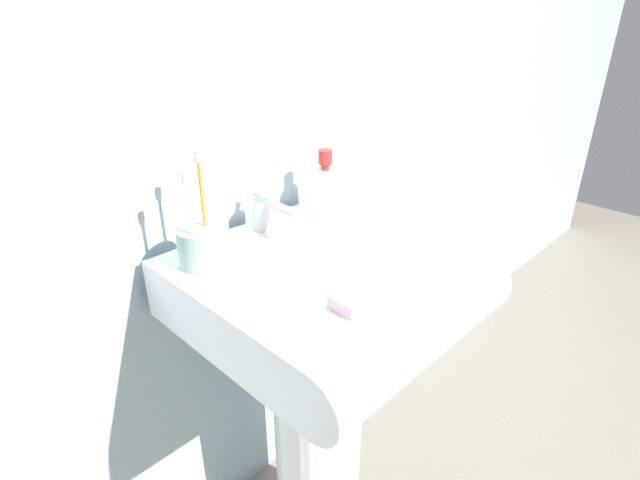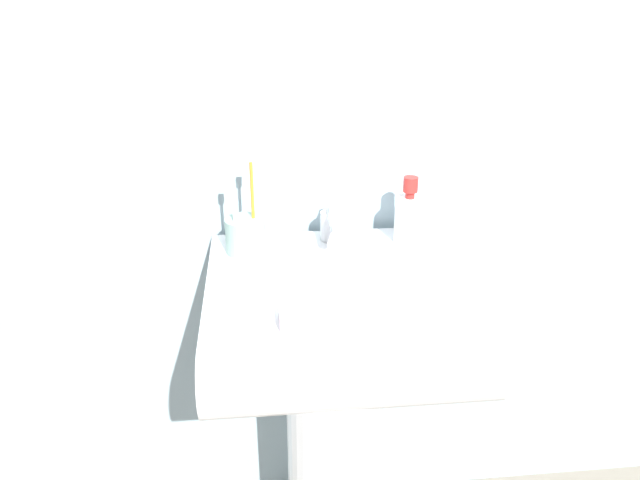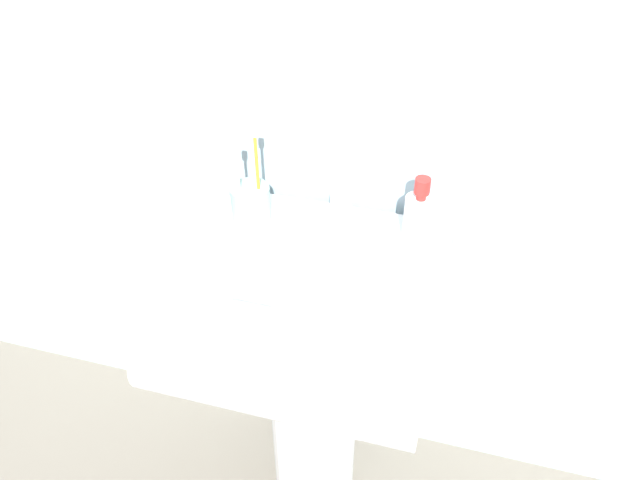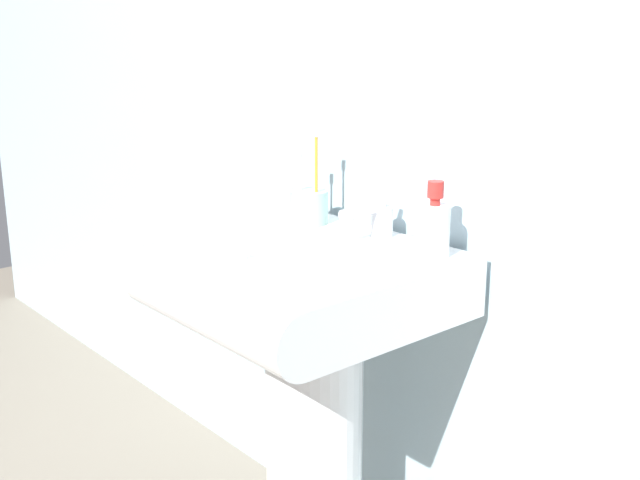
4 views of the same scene
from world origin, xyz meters
name	(u,v)px [view 3 (image 3 of 4)]	position (x,y,z in m)	size (l,w,h in m)	color
wall_back	(350,40)	(0.00, 0.28, 1.20)	(5.00, 0.05, 2.40)	#9EB7C1
sink_pedestal	(314,417)	(0.00, 0.00, 0.36)	(0.21, 0.21, 0.71)	white
sink_basin	(306,311)	(0.00, -0.05, 0.77)	(0.51, 0.53, 0.12)	white
faucet	(339,207)	(0.01, 0.17, 0.88)	(0.05, 0.14, 0.08)	silver
toothbrush_cup	(251,202)	(-0.18, 0.14, 0.88)	(0.09, 0.09, 0.22)	#99BFB2
soap_bottle	(419,217)	(0.18, 0.15, 0.90)	(0.06, 0.06, 0.15)	white
bar_soap	(246,319)	(-0.08, -0.17, 0.85)	(0.08, 0.05, 0.02)	silver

